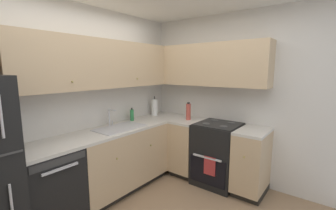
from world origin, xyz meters
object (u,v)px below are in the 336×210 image
dishwasher (48,189)px  soap_bottle (132,115)px  oven_range (218,153)px  oil_bottle (188,112)px  paper_towel_roll (155,107)px

dishwasher → soap_bottle: soap_bottle is taller
oven_range → soap_bottle: 1.45m
dishwasher → oil_bottle: 2.17m
dishwasher → soap_bottle: bearing=7.2°
paper_towel_roll → dishwasher: bearing=-175.3°
soap_bottle → paper_towel_roll: (0.53, -0.02, 0.05)m
dishwasher → oven_range: (2.04, -1.02, 0.02)m
oven_range → soap_bottle: (-0.61, 1.20, 0.54)m
soap_bottle → oil_bottle: bearing=-48.9°
oil_bottle → paper_towel_roll: bearing=95.9°
paper_towel_roll → oil_bottle: bearing=-84.1°
paper_towel_roll → oil_bottle: 0.66m
dishwasher → paper_towel_roll: size_ratio=2.51×
oil_bottle → dishwasher: bearing=166.1°
dishwasher → oil_bottle: oil_bottle is taller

